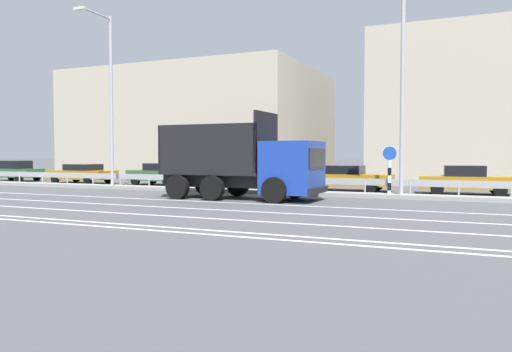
{
  "coord_description": "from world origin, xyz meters",
  "views": [
    {
      "loc": [
        9.01,
        -20.47,
        1.94
      ],
      "look_at": [
        -0.31,
        0.59,
        0.93
      ],
      "focal_mm": 35.0,
      "sensor_mm": 36.0,
      "label": 1
    }
  ],
  "objects_px": {
    "parked_car_3": "(160,174)",
    "parked_car_2": "(82,173)",
    "dump_truck": "(259,169)",
    "median_road_sign": "(390,171)",
    "parked_car_5": "(345,178)",
    "parked_car_6": "(466,180)",
    "parked_car_1": "(15,171)",
    "street_lamp_1": "(109,93)",
    "parked_car_4": "(231,175)",
    "street_lamp_2": "(402,79)"
  },
  "relations": [
    {
      "from": "street_lamp_2",
      "to": "parked_car_5",
      "type": "xyz_separation_m",
      "value": [
        -3.33,
        3.72,
        -4.46
      ]
    },
    {
      "from": "street_lamp_2",
      "to": "street_lamp_1",
      "type": "bearing_deg",
      "value": -179.98
    },
    {
      "from": "median_road_sign",
      "to": "street_lamp_1",
      "type": "distance_m",
      "value": 15.88
    },
    {
      "from": "parked_car_5",
      "to": "parked_car_6",
      "type": "relative_size",
      "value": 1.07
    },
    {
      "from": "parked_car_1",
      "to": "parked_car_5",
      "type": "relative_size",
      "value": 0.85
    },
    {
      "from": "parked_car_4",
      "to": "street_lamp_2",
      "type": "bearing_deg",
      "value": 68.42
    },
    {
      "from": "street_lamp_1",
      "to": "parked_car_2",
      "type": "xyz_separation_m",
      "value": [
        -5.22,
        3.4,
        -4.69
      ]
    },
    {
      "from": "parked_car_1",
      "to": "parked_car_4",
      "type": "bearing_deg",
      "value": -91.29
    },
    {
      "from": "dump_truck",
      "to": "median_road_sign",
      "type": "xyz_separation_m",
      "value": [
        5.01,
        3.03,
        -0.12
      ]
    },
    {
      "from": "dump_truck",
      "to": "parked_car_4",
      "type": "height_order",
      "value": "dump_truck"
    },
    {
      "from": "street_lamp_2",
      "to": "parked_car_6",
      "type": "bearing_deg",
      "value": 54.27
    },
    {
      "from": "parked_car_4",
      "to": "parked_car_5",
      "type": "height_order",
      "value": "parked_car_4"
    },
    {
      "from": "parked_car_1",
      "to": "street_lamp_1",
      "type": "bearing_deg",
      "value": -109.13
    },
    {
      "from": "parked_car_3",
      "to": "parked_car_2",
      "type": "bearing_deg",
      "value": 97.03
    },
    {
      "from": "parked_car_3",
      "to": "parked_car_6",
      "type": "height_order",
      "value": "parked_car_6"
    },
    {
      "from": "street_lamp_2",
      "to": "parked_car_4",
      "type": "bearing_deg",
      "value": 159.45
    },
    {
      "from": "dump_truck",
      "to": "street_lamp_2",
      "type": "height_order",
      "value": "street_lamp_2"
    },
    {
      "from": "street_lamp_2",
      "to": "parked_car_3",
      "type": "bearing_deg",
      "value": 165.86
    },
    {
      "from": "street_lamp_2",
      "to": "parked_car_6",
      "type": "height_order",
      "value": "street_lamp_2"
    },
    {
      "from": "parked_car_4",
      "to": "parked_car_5",
      "type": "distance_m",
      "value": 6.78
    },
    {
      "from": "median_road_sign",
      "to": "parked_car_1",
      "type": "distance_m",
      "value": 27.1
    },
    {
      "from": "dump_truck",
      "to": "street_lamp_2",
      "type": "xyz_separation_m",
      "value": [
        5.53,
        2.72,
        3.85
      ]
    },
    {
      "from": "dump_truck",
      "to": "parked_car_6",
      "type": "relative_size",
      "value": 1.58
    },
    {
      "from": "parked_car_3",
      "to": "parked_car_5",
      "type": "xyz_separation_m",
      "value": [
        11.81,
        -0.1,
        -0.01
      ]
    },
    {
      "from": "parked_car_6",
      "to": "parked_car_5",
      "type": "bearing_deg",
      "value": -96.35
    },
    {
      "from": "parked_car_2",
      "to": "parked_car_5",
      "type": "bearing_deg",
      "value": -85.78
    },
    {
      "from": "street_lamp_1",
      "to": "parked_car_5",
      "type": "height_order",
      "value": "street_lamp_1"
    },
    {
      "from": "parked_car_5",
      "to": "street_lamp_1",
      "type": "bearing_deg",
      "value": -73.03
    },
    {
      "from": "median_road_sign",
      "to": "street_lamp_1",
      "type": "xyz_separation_m",
      "value": [
        -15.32,
        -0.32,
        4.18
      ]
    },
    {
      "from": "parked_car_2",
      "to": "parked_car_4",
      "type": "distance_m",
      "value": 10.96
    },
    {
      "from": "parked_car_6",
      "to": "street_lamp_1",
      "type": "bearing_deg",
      "value": -83.9
    },
    {
      "from": "street_lamp_2",
      "to": "parked_car_4",
      "type": "relative_size",
      "value": 1.91
    },
    {
      "from": "parked_car_5",
      "to": "parked_car_6",
      "type": "distance_m",
      "value": 5.89
    },
    {
      "from": "parked_car_3",
      "to": "parked_car_1",
      "type": "bearing_deg",
      "value": 94.2
    },
    {
      "from": "median_road_sign",
      "to": "parked_car_4",
      "type": "distance_m",
      "value": 10.21
    },
    {
      "from": "parked_car_6",
      "to": "parked_car_3",
      "type": "bearing_deg",
      "value": -95.69
    },
    {
      "from": "parked_car_2",
      "to": "parked_car_3",
      "type": "bearing_deg",
      "value": -82.75
    },
    {
      "from": "median_road_sign",
      "to": "parked_car_5",
      "type": "relative_size",
      "value": 0.48
    },
    {
      "from": "parked_car_1",
      "to": "parked_car_4",
      "type": "xyz_separation_m",
      "value": [
        17.31,
        0.24,
        -0.01
      ]
    },
    {
      "from": "parked_car_4",
      "to": "parked_car_6",
      "type": "height_order",
      "value": "parked_car_4"
    },
    {
      "from": "dump_truck",
      "to": "parked_car_5",
      "type": "xyz_separation_m",
      "value": [
        2.21,
        6.44,
        -0.61
      ]
    },
    {
      "from": "median_road_sign",
      "to": "parked_car_4",
      "type": "relative_size",
      "value": 0.47
    },
    {
      "from": "dump_truck",
      "to": "parked_car_4",
      "type": "bearing_deg",
      "value": -144.82
    },
    {
      "from": "parked_car_1",
      "to": "parked_car_5",
      "type": "height_order",
      "value": "parked_car_1"
    },
    {
      "from": "parked_car_2",
      "to": "parked_car_4",
      "type": "xyz_separation_m",
      "value": [
        10.95,
        0.4,
        0.05
      ]
    },
    {
      "from": "dump_truck",
      "to": "median_road_sign",
      "type": "relative_size",
      "value": 3.07
    },
    {
      "from": "dump_truck",
      "to": "median_road_sign",
      "type": "height_order",
      "value": "dump_truck"
    },
    {
      "from": "parked_car_1",
      "to": "parked_car_2",
      "type": "relative_size",
      "value": 0.84
    },
    {
      "from": "parked_car_5",
      "to": "street_lamp_2",
      "type": "bearing_deg",
      "value": 42.2
    },
    {
      "from": "median_road_sign",
      "to": "street_lamp_2",
      "type": "distance_m",
      "value": 4.01
    }
  ]
}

